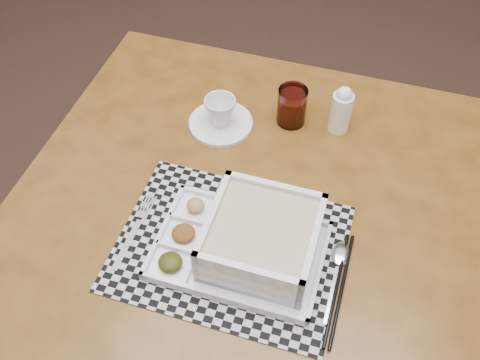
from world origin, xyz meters
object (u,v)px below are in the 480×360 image
at_px(serving_tray, 255,241).
at_px(juice_glass, 292,107).
at_px(cup, 220,111).
at_px(creamer_bottle, 341,110).
at_px(dining_table, 245,226).

relative_size(serving_tray, juice_glass, 3.44).
bearing_deg(cup, creamer_bottle, 32.89).
relative_size(cup, juice_glass, 0.78).
xyz_separation_m(juice_glass, creamer_bottle, (0.11, 0.01, 0.02)).
bearing_deg(juice_glass, cup, -157.48).
xyz_separation_m(cup, creamer_bottle, (0.26, 0.07, 0.02)).
xyz_separation_m(dining_table, creamer_bottle, (0.14, 0.28, 0.13)).
distance_m(serving_tray, juice_glass, 0.38).
bearing_deg(serving_tray, juice_glass, 93.53).
bearing_deg(cup, serving_tray, -42.86).
xyz_separation_m(serving_tray, juice_glass, (-0.02, 0.38, 0.00)).
height_order(dining_table, cup, cup).
xyz_separation_m(dining_table, cup, (-0.12, 0.21, 0.12)).
xyz_separation_m(cup, juice_glass, (0.15, 0.06, -0.00)).
bearing_deg(serving_tray, creamer_bottle, 77.08).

